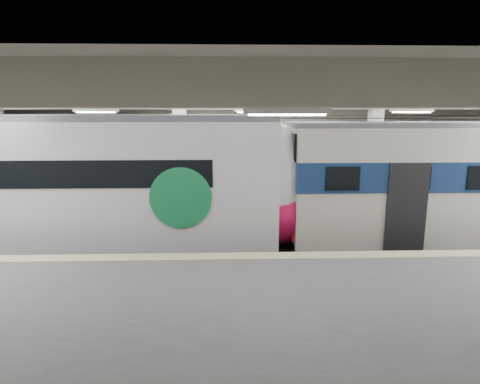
{
  "coord_description": "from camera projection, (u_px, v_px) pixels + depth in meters",
  "views": [
    {
      "loc": [
        -1.1,
        -13.47,
        4.97
      ],
      "look_at": [
        -0.63,
        1.0,
        2.0
      ],
      "focal_mm": 30.0,
      "sensor_mm": 36.0,
      "label": 1
    }
  ],
  "objects": [
    {
      "name": "modern_emu",
      "position": [
        112.0,
        188.0,
        13.58
      ],
      "size": [
        15.11,
        3.12,
        4.81
      ],
      "color": "silver",
      "rests_on": "ground"
    },
    {
      "name": "station_hall",
      "position": [
        264.0,
        169.0,
        11.87
      ],
      "size": [
        36.0,
        24.0,
        5.75
      ],
      "color": "black",
      "rests_on": "ground"
    },
    {
      "name": "far_train",
      "position": [
        111.0,
        167.0,
        18.93
      ],
      "size": [
        14.17,
        3.55,
        4.48
      ],
      "rotation": [
        0.0,
        0.0,
        -0.05
      ],
      "color": "silver",
      "rests_on": "ground"
    }
  ]
}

